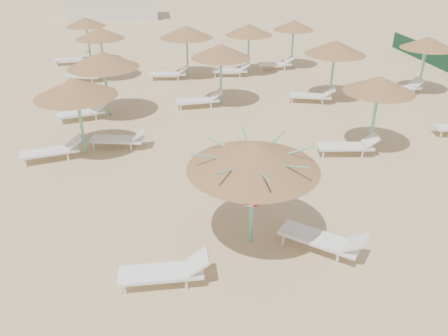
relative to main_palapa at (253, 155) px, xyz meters
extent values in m
plane|color=tan|center=(0.08, 0.09, -2.40)|extent=(120.00, 120.00, 0.00)
cylinder|color=#69B69E|center=(0.00, 0.00, -1.24)|extent=(0.11, 0.11, 2.31)
cone|color=#98673C|center=(0.00, 0.00, 0.01)|extent=(3.08, 3.08, 0.69)
cylinder|color=#69B69E|center=(0.00, 0.00, -0.24)|extent=(0.20, 0.20, 0.12)
cylinder|color=#69B69E|center=(0.71, 0.00, -0.03)|extent=(1.39, 0.04, 0.35)
cylinder|color=#69B69E|center=(0.50, 0.50, -0.03)|extent=(1.02, 1.02, 0.35)
cylinder|color=#69B69E|center=(0.00, 0.71, -0.03)|extent=(0.04, 1.39, 0.35)
cylinder|color=#69B69E|center=(-0.50, 0.50, -0.03)|extent=(1.02, 1.02, 0.35)
cylinder|color=#69B69E|center=(-0.71, 0.00, -0.03)|extent=(1.39, 0.04, 0.35)
cylinder|color=#69B69E|center=(-0.50, -0.50, -0.03)|extent=(1.02, 1.02, 0.35)
cylinder|color=#69B69E|center=(0.00, -0.71, -0.03)|extent=(0.04, 1.39, 0.35)
cylinder|color=#69B69E|center=(0.50, -0.50, -0.03)|extent=(1.02, 1.02, 0.35)
torus|color=red|center=(0.00, -0.10, -1.00)|extent=(0.62, 0.15, 0.62)
cylinder|color=white|center=(-3.02, -1.46, -2.26)|extent=(0.06, 0.06, 0.27)
cylinder|color=white|center=(-3.01, -0.98, -2.26)|extent=(0.06, 0.06, 0.27)
cylinder|color=white|center=(-1.71, -1.48, -2.26)|extent=(0.06, 0.06, 0.27)
cylinder|color=white|center=(-1.70, -1.00, -2.26)|extent=(0.06, 0.06, 0.27)
cube|color=white|center=(-2.24, -1.23, -2.09)|extent=(1.85, 0.63, 0.08)
cube|color=white|center=(-1.42, -1.25, -1.86)|extent=(0.48, 0.59, 0.35)
cylinder|color=white|center=(0.77, -0.27, -2.26)|extent=(0.06, 0.06, 0.29)
cylinder|color=white|center=(1.09, 0.13, -2.26)|extent=(0.06, 0.06, 0.29)
cylinder|color=white|center=(1.83, -1.14, -2.26)|extent=(0.06, 0.06, 0.29)
cylinder|color=white|center=(2.16, -0.75, -2.26)|extent=(0.06, 0.06, 0.29)
cube|color=white|center=(1.56, -0.59, -2.07)|extent=(1.90, 1.72, 0.08)
cube|color=white|center=(2.23, -1.14, -1.83)|extent=(0.77, 0.79, 0.37)
cylinder|color=#69B69E|center=(-4.78, 5.80, -1.25)|extent=(0.11, 0.11, 2.30)
cone|color=#98673C|center=(-4.78, 5.80, -0.01)|extent=(2.72, 2.72, 0.61)
cylinder|color=#69B69E|center=(-4.78, 5.80, -0.25)|extent=(0.20, 0.20, 0.12)
cylinder|color=white|center=(-6.61, 4.99, -2.26)|extent=(0.06, 0.06, 0.28)
cylinder|color=white|center=(-6.71, 5.48, -2.26)|extent=(0.06, 0.06, 0.28)
cylinder|color=white|center=(-5.29, 5.27, -2.26)|extent=(0.06, 0.06, 0.28)
cylinder|color=white|center=(-5.39, 5.76, -2.26)|extent=(0.06, 0.06, 0.28)
cube|color=white|center=(-5.88, 5.40, -2.08)|extent=(1.99, 1.01, 0.08)
cube|color=white|center=(-5.05, 5.58, -1.84)|extent=(0.60, 0.69, 0.36)
cylinder|color=white|center=(-4.51, 6.02, -2.26)|extent=(0.06, 0.06, 0.28)
cylinder|color=white|center=(-4.41, 6.51, -2.26)|extent=(0.06, 0.06, 0.28)
cylinder|color=white|center=(-3.19, 5.74, -2.26)|extent=(0.06, 0.06, 0.28)
cylinder|color=white|center=(-3.09, 6.23, -2.26)|extent=(0.06, 0.06, 0.28)
cube|color=white|center=(-3.68, 6.10, -2.08)|extent=(1.99, 1.01, 0.08)
cube|color=white|center=(-2.85, 5.92, -1.84)|extent=(0.60, 0.69, 0.36)
cylinder|color=#69B69E|center=(-4.25, 9.43, -1.25)|extent=(0.11, 0.11, 2.30)
cone|color=#98673C|center=(-4.25, 9.43, 0.00)|extent=(2.89, 2.89, 0.65)
cylinder|color=#69B69E|center=(-4.25, 9.43, -0.25)|extent=(0.20, 0.20, 0.12)
cylinder|color=white|center=(-6.07, 8.61, -2.26)|extent=(0.06, 0.06, 0.28)
cylinder|color=white|center=(-6.18, 9.10, -2.26)|extent=(0.06, 0.06, 0.28)
cylinder|color=white|center=(-4.75, 8.91, -2.26)|extent=(0.06, 0.06, 0.28)
cylinder|color=white|center=(-4.87, 9.40, -2.26)|extent=(0.06, 0.06, 0.28)
cube|color=white|center=(-5.35, 9.03, -2.08)|extent=(1.99, 1.03, 0.08)
cube|color=white|center=(-4.52, 9.22, -1.84)|extent=(0.61, 0.69, 0.36)
cylinder|color=#69B69E|center=(-4.95, 15.10, -1.25)|extent=(0.11, 0.11, 2.30)
cone|color=#98673C|center=(-4.95, 15.10, -0.02)|extent=(2.52, 2.52, 0.57)
cylinder|color=#69B69E|center=(-4.95, 15.10, -0.25)|extent=(0.20, 0.20, 0.12)
cylinder|color=white|center=(-6.88, 14.60, -2.26)|extent=(0.06, 0.06, 0.28)
cylinder|color=white|center=(-6.79, 15.09, -2.26)|extent=(0.06, 0.06, 0.28)
cylinder|color=white|center=(-5.55, 14.36, -2.26)|extent=(0.06, 0.06, 0.28)
cylinder|color=white|center=(-5.46, 14.85, -2.26)|extent=(0.06, 0.06, 0.28)
cube|color=white|center=(-6.05, 14.70, -2.08)|extent=(1.98, 0.95, 0.08)
cube|color=white|center=(-5.21, 14.55, -1.84)|extent=(0.59, 0.68, 0.36)
cylinder|color=#69B69E|center=(0.68, 10.27, -1.25)|extent=(0.11, 0.11, 2.30)
cone|color=#98673C|center=(0.68, 10.27, -0.01)|extent=(2.62, 2.62, 0.59)
cylinder|color=#69B69E|center=(0.68, 10.27, -0.25)|extent=(0.20, 0.20, 0.12)
cylinder|color=white|center=(-1.20, 9.56, -2.26)|extent=(0.06, 0.06, 0.28)
cylinder|color=white|center=(-1.23, 10.06, -2.26)|extent=(0.06, 0.06, 0.28)
cylinder|color=white|center=(0.15, 9.66, -2.26)|extent=(0.06, 0.06, 0.28)
cylinder|color=white|center=(0.11, 10.16, -2.26)|extent=(0.06, 0.06, 0.28)
cube|color=white|center=(-0.42, 9.87, -2.08)|extent=(1.94, 0.76, 0.08)
cube|color=white|center=(0.43, 9.93, -1.84)|extent=(0.53, 0.63, 0.36)
cylinder|color=#69B69E|center=(-0.51, 14.80, -1.25)|extent=(0.11, 0.11, 2.30)
cone|color=#98673C|center=(-0.51, 14.80, -0.01)|extent=(2.77, 2.77, 0.62)
cylinder|color=#69B69E|center=(-0.51, 14.80, -0.25)|extent=(0.20, 0.20, 0.12)
cylinder|color=white|center=(-2.42, 14.22, -2.26)|extent=(0.06, 0.06, 0.28)
cylinder|color=white|center=(-2.38, 14.72, -2.26)|extent=(0.06, 0.06, 0.28)
cylinder|color=white|center=(-1.08, 14.11, -2.26)|extent=(0.06, 0.06, 0.28)
cylinder|color=white|center=(-1.04, 14.60, -2.26)|extent=(0.06, 0.06, 0.28)
cube|color=white|center=(-1.61, 14.40, -2.08)|extent=(1.95, 0.78, 0.08)
cube|color=white|center=(-0.76, 14.33, -1.84)|extent=(0.54, 0.64, 0.36)
cylinder|color=#69B69E|center=(5.32, 4.73, -1.25)|extent=(0.11, 0.11, 2.30)
cone|color=#98673C|center=(5.32, 4.73, -0.02)|extent=(2.40, 2.40, 0.54)
cylinder|color=#69B69E|center=(5.32, 4.73, -0.25)|extent=(0.20, 0.20, 0.12)
cylinder|color=white|center=(3.40, 4.19, -2.26)|extent=(0.06, 0.06, 0.28)
cylinder|color=white|center=(3.46, 4.68, -2.26)|extent=(0.06, 0.06, 0.28)
cylinder|color=white|center=(4.73, 4.01, -2.26)|extent=(0.06, 0.06, 0.28)
cylinder|color=white|center=(4.80, 4.50, -2.26)|extent=(0.06, 0.06, 0.28)
cube|color=white|center=(4.22, 4.33, -2.08)|extent=(1.97, 0.87, 0.08)
cube|color=white|center=(5.07, 4.21, -1.84)|extent=(0.56, 0.66, 0.36)
cylinder|color=#69B69E|center=(5.86, 10.20, -1.25)|extent=(0.11, 0.11, 2.30)
cone|color=#98673C|center=(5.86, 10.20, -0.01)|extent=(2.73, 2.73, 0.62)
cylinder|color=#69B69E|center=(5.86, 10.20, -0.25)|extent=(0.20, 0.20, 0.12)
cylinder|color=white|center=(3.92, 9.80, -2.26)|extent=(0.06, 0.06, 0.28)
cylinder|color=white|center=(4.07, 10.27, -2.26)|extent=(0.06, 0.06, 0.28)
cylinder|color=white|center=(5.21, 9.39, -2.26)|extent=(0.06, 0.06, 0.28)
cylinder|color=white|center=(5.36, 9.87, -2.26)|extent=(0.06, 0.06, 0.28)
cube|color=white|center=(4.76, 9.80, -2.08)|extent=(2.00, 1.16, 0.08)
cube|color=white|center=(5.57, 9.54, -1.84)|extent=(0.64, 0.72, 0.36)
cylinder|color=#69B69E|center=(5.63, 15.93, -1.25)|extent=(0.11, 0.11, 2.30)
cone|color=#98673C|center=(5.63, 15.93, -0.02)|extent=(2.32, 2.32, 0.52)
cylinder|color=#69B69E|center=(5.63, 15.93, -0.25)|extent=(0.20, 0.20, 0.12)
cylinder|color=white|center=(3.71, 15.34, -2.26)|extent=(0.06, 0.06, 0.28)
cylinder|color=white|center=(3.75, 15.84, -2.26)|extent=(0.06, 0.06, 0.28)
cylinder|color=white|center=(5.06, 15.24, -2.26)|extent=(0.06, 0.06, 0.28)
cylinder|color=white|center=(5.09, 15.74, -2.26)|extent=(0.06, 0.06, 0.28)
cube|color=white|center=(4.53, 15.53, -2.08)|extent=(1.94, 0.75, 0.08)
cube|color=white|center=(5.37, 15.47, -1.84)|extent=(0.53, 0.63, 0.36)
cylinder|color=white|center=(8.41, 5.19, -2.26)|extent=(0.06, 0.06, 0.28)
cylinder|color=white|center=(8.48, 5.68, -2.26)|extent=(0.06, 0.06, 0.28)
cylinder|color=#69B69E|center=(10.54, 10.55, -1.25)|extent=(0.11, 0.11, 2.30)
cone|color=#98673C|center=(10.54, 10.55, -0.02)|extent=(2.46, 2.46, 0.55)
cylinder|color=#69B69E|center=(10.54, 10.55, -0.25)|extent=(0.20, 0.20, 0.12)
cylinder|color=white|center=(8.72, 9.72, -2.26)|extent=(0.06, 0.06, 0.28)
cylinder|color=white|center=(8.61, 10.21, -2.26)|extent=(0.06, 0.06, 0.28)
cylinder|color=white|center=(10.04, 10.03, -2.26)|extent=(0.06, 0.06, 0.28)
cylinder|color=white|center=(9.92, 10.52, -2.26)|extent=(0.06, 0.06, 0.28)
cube|color=white|center=(9.44, 10.15, -2.08)|extent=(1.99, 1.04, 0.08)
cube|color=white|center=(10.27, 10.35, -1.84)|extent=(0.61, 0.70, 0.36)
cylinder|color=#69B69E|center=(-6.13, 18.77, -1.25)|extent=(0.11, 0.11, 2.30)
cone|color=#98673C|center=(-6.13, 18.77, -0.02)|extent=(2.29, 2.29, 0.52)
cylinder|color=#69B69E|center=(-6.13, 18.77, -0.25)|extent=(0.20, 0.20, 0.12)
cylinder|color=white|center=(-8.01, 18.07, -2.26)|extent=(0.06, 0.06, 0.28)
cylinder|color=white|center=(-8.04, 18.57, -2.26)|extent=(0.06, 0.06, 0.28)
cylinder|color=white|center=(-6.66, 18.16, -2.26)|extent=(0.06, 0.06, 0.28)
cylinder|color=white|center=(-6.69, 18.66, -2.26)|extent=(0.06, 0.06, 0.28)
cube|color=white|center=(-7.23, 18.37, -2.08)|extent=(1.94, 0.74, 0.08)
cube|color=white|center=(-6.38, 18.43, -1.84)|extent=(0.52, 0.63, 0.36)
cylinder|color=#69B69E|center=(2.85, 14.93, -1.25)|extent=(0.11, 0.11, 2.30)
cone|color=#98673C|center=(2.85, 14.93, -0.01)|extent=(2.54, 2.54, 0.57)
cylinder|color=#69B69E|center=(2.85, 14.93, -0.25)|extent=(0.20, 0.20, 0.12)
cylinder|color=white|center=(0.93, 14.37, -2.26)|extent=(0.06, 0.06, 0.28)
cylinder|color=white|center=(0.99, 14.87, -2.26)|extent=(0.06, 0.06, 0.28)
cylinder|color=white|center=(2.27, 14.22, -2.26)|extent=(0.06, 0.06, 0.28)
cylinder|color=white|center=(2.33, 14.71, -2.26)|extent=(0.06, 0.06, 0.28)
cube|color=white|center=(1.75, 14.53, -2.08)|extent=(1.96, 0.83, 0.08)
cube|color=white|center=(2.60, 14.43, -1.84)|extent=(0.55, 0.65, 0.36)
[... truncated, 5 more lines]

